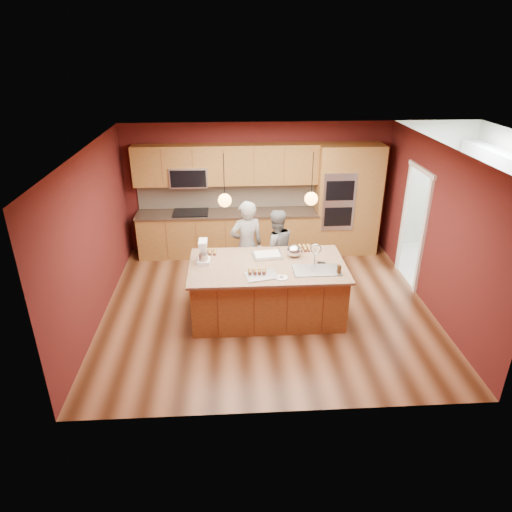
{
  "coord_description": "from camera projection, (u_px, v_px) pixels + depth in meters",
  "views": [
    {
      "loc": [
        -0.6,
        -6.74,
        4.14
      ],
      "look_at": [
        -0.19,
        -0.1,
        1.0
      ],
      "focal_mm": 32.0,
      "sensor_mm": 36.0,
      "label": 1
    }
  ],
  "objects": [
    {
      "name": "phone",
      "position": [
        321.0,
        263.0,
        7.31
      ],
      "size": [
        0.14,
        0.1,
        0.01
      ],
      "primitive_type": "cube",
      "rotation": [
        0.0,
        0.0,
        -0.29
      ],
      "color": "black",
      "rests_on": "island"
    },
    {
      "name": "oven_column",
      "position": [
        347.0,
        200.0,
        9.47
      ],
      "size": [
        1.3,
        0.62,
        2.3
      ],
      "color": "brown",
      "rests_on": "floor"
    },
    {
      "name": "mixing_bowl",
      "position": [
        294.0,
        251.0,
        7.5
      ],
      "size": [
        0.25,
        0.25,
        0.21
      ],
      "primitive_type": "ellipsoid",
      "color": "silver",
      "rests_on": "island"
    },
    {
      "name": "stand_mixer",
      "position": [
        203.0,
        253.0,
        7.27
      ],
      "size": [
        0.21,
        0.28,
        0.38
      ],
      "rotation": [
        0.0,
        0.0,
        -0.03
      ],
      "color": "white",
      "rests_on": "island"
    },
    {
      "name": "wall_right",
      "position": [
        435.0,
        229.0,
        7.46
      ],
      "size": [
        0.0,
        5.0,
        5.0
      ],
      "primitive_type": "plane",
      "rotation": [
        1.57,
        0.0,
        -1.57
      ],
      "color": "#4F1715",
      "rests_on": "ground"
    },
    {
      "name": "person_right",
      "position": [
        275.0,
        249.0,
        8.2
      ],
      "size": [
        0.84,
        0.72,
        1.5
      ],
      "primitive_type": "imported",
      "rotation": [
        0.0,
        0.0,
        3.37
      ],
      "color": "slate",
      "rests_on": "floor"
    },
    {
      "name": "wall_back",
      "position": [
        258.0,
        188.0,
        9.56
      ],
      "size": [
        5.5,
        0.0,
        5.5
      ],
      "primitive_type": "plane",
      "rotation": [
        1.57,
        0.0,
        0.0
      ],
      "color": "#4F1715",
      "rests_on": "ground"
    },
    {
      "name": "doorway_trim",
      "position": [
        413.0,
        228.0,
        8.3
      ],
      "size": [
        0.08,
        1.11,
        2.2
      ],
      "primitive_type": null,
      "color": "white",
      "rests_on": "wall_right"
    },
    {
      "name": "cupcakes_right",
      "position": [
        302.0,
        248.0,
        7.76
      ],
      "size": [
        0.31,
        0.23,
        0.07
      ],
      "primitive_type": null,
      "color": "#B08B39",
      "rests_on": "island"
    },
    {
      "name": "cupcakes_left",
      "position": [
        210.0,
        252.0,
        7.63
      ],
      "size": [
        0.21,
        0.21,
        0.06
      ],
      "primitive_type": null,
      "color": "#B08B39",
      "rests_on": "island"
    },
    {
      "name": "washer",
      "position": [
        484.0,
        252.0,
        8.61
      ],
      "size": [
        0.74,
        0.76,
        1.07
      ],
      "primitive_type": "cube",
      "rotation": [
        0.0,
        0.0,
        -0.12
      ],
      "color": "white",
      "rests_on": "floor"
    },
    {
      "name": "wall_left",
      "position": [
        93.0,
        237.0,
        7.15
      ],
      "size": [
        0.0,
        5.0,
        5.0
      ],
      "primitive_type": "plane",
      "rotation": [
        1.57,
        0.0,
        1.57
      ],
      "color": "#4F1715",
      "rests_on": "ground"
    },
    {
      "name": "laundry_room",
      "position": [
        498.0,
        173.0,
        8.37
      ],
      "size": [
        2.6,
        2.7,
        2.7
      ],
      "color": "beige",
      "rests_on": "ground"
    },
    {
      "name": "cooling_rack",
      "position": [
        261.0,
        275.0,
        6.9
      ],
      "size": [
        0.54,
        0.44,
        0.02
      ],
      "primitive_type": "cube",
      "rotation": [
        0.0,
        0.0,
        0.24
      ],
      "color": "silver",
      "rests_on": "island"
    },
    {
      "name": "pendant_right",
      "position": [
        311.0,
        198.0,
        6.83
      ],
      "size": [
        0.2,
        0.2,
        0.8
      ],
      "color": "black",
      "rests_on": "ceiling"
    },
    {
      "name": "person_left",
      "position": [
        247.0,
        246.0,
        8.13
      ],
      "size": [
        0.69,
        0.54,
        1.67
      ],
      "primitive_type": "imported",
      "rotation": [
        0.0,
        0.0,
        3.41
      ],
      "color": "black",
      "rests_on": "floor"
    },
    {
      "name": "pendant_left",
      "position": [
        225.0,
        200.0,
        6.76
      ],
      "size": [
        0.2,
        0.2,
        0.8
      ],
      "color": "black",
      "rests_on": "ceiling"
    },
    {
      "name": "dryer",
      "position": [
        466.0,
        238.0,
        9.27
      ],
      "size": [
        0.74,
        0.76,
        1.04
      ],
      "primitive_type": "cube",
      "rotation": [
        0.0,
        0.0,
        -0.15
      ],
      "color": "white",
      "rests_on": "floor"
    },
    {
      "name": "tumbler",
      "position": [
        339.0,
        269.0,
        6.96
      ],
      "size": [
        0.07,
        0.07,
        0.13
      ],
      "primitive_type": "cylinder",
      "color": "#382310",
      "rests_on": "island"
    },
    {
      "name": "island",
      "position": [
        268.0,
        289.0,
        7.45
      ],
      "size": [
        2.49,
        1.39,
        1.3
      ],
      "color": "brown",
      "rests_on": "floor"
    },
    {
      "name": "wall_front",
      "position": [
        286.0,
        319.0,
        5.05
      ],
      "size": [
        5.5,
        0.0,
        5.5
      ],
      "primitive_type": "plane",
      "rotation": [
        -1.57,
        0.0,
        0.0
      ],
      "color": "#4F1715",
      "rests_on": "ground"
    },
    {
      "name": "cupcakes_rack",
      "position": [
        257.0,
        271.0,
        6.94
      ],
      "size": [
        0.29,
        0.15,
        0.07
      ],
      "primitive_type": null,
      "color": "#B08B39",
      "rests_on": "island"
    },
    {
      "name": "cabinet_run",
      "position": [
        226.0,
        209.0,
        9.45
      ],
      "size": [
        3.74,
        0.64,
        2.3
      ],
      "color": "brown",
      "rests_on": "floor"
    },
    {
      "name": "plate",
      "position": [
        282.0,
        278.0,
        6.84
      ],
      "size": [
        0.19,
        0.19,
        0.01
      ],
      "primitive_type": "cylinder",
      "color": "white",
      "rests_on": "island"
    },
    {
      "name": "floor",
      "position": [
        267.0,
        305.0,
        7.88
      ],
      "size": [
        5.5,
        5.5,
        0.0
      ],
      "primitive_type": "plane",
      "color": "#402010",
      "rests_on": "ground"
    },
    {
      "name": "ceiling",
      "position": [
        269.0,
        149.0,
        6.73
      ],
      "size": [
        5.5,
        5.5,
        0.0
      ],
      "primitive_type": "plane",
      "rotation": [
        3.14,
        0.0,
        0.0
      ],
      "color": "silver",
      "rests_on": "ground"
    },
    {
      "name": "sheet_cake",
      "position": [
        267.0,
        255.0,
        7.53
      ],
      "size": [
        0.51,
        0.41,
        0.05
      ],
      "rotation": [
        0.0,
        0.0,
        0.12
      ],
      "color": "silver",
      "rests_on": "island"
    }
  ]
}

